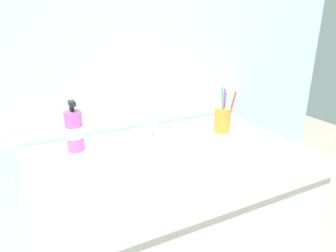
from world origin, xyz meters
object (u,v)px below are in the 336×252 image
Objects in this scene: faucet at (149,123)px; toothbrush_cup at (222,120)px; soap_dispenser at (74,131)px; toothbrush_red at (232,105)px; toothbrush_green at (222,102)px; toothbrush_purple at (224,104)px; toothbrush_blue at (225,105)px.

toothbrush_cup is (0.27, -0.10, -0.00)m from faucet.
soap_dispenser reaches higher than faucet.
faucet is at bearing 2.45° from soap_dispenser.
faucet reaches higher than toothbrush_cup.
toothbrush_red is 0.96× the size of toothbrush_green.
toothbrush_cup is 0.55× the size of soap_dispenser.
toothbrush_cup is at bearing 55.07° from toothbrush_purple.
soap_dispenser is at bearing -177.55° from faucet.
faucet is at bearing 159.65° from toothbrush_cup.
faucet is 0.28m from soap_dispenser.
toothbrush_red reaches higher than toothbrush_cup.
toothbrush_purple is (-0.04, -0.05, 0.01)m from toothbrush_green.
toothbrush_blue reaches higher than soap_dispenser.
toothbrush_purple reaches higher than soap_dispenser.
toothbrush_green is 0.92× the size of toothbrush_purple.
faucet is 0.29m from toothbrush_cup.
toothbrush_cup is 0.08m from toothbrush_green.
toothbrush_red is at bearing -65.98° from toothbrush_green.
toothbrush_cup is at bearing -122.63° from toothbrush_green.
toothbrush_red is at bearing -8.85° from soap_dispenser.
toothbrush_cup is at bearing 174.76° from toothbrush_red.
toothbrush_purple is at bearing -133.45° from toothbrush_blue.
faucet is 0.31m from toothbrush_green.
toothbrush_green is at bearing 56.62° from toothbrush_purple.
toothbrush_red is at bearing -35.43° from toothbrush_blue.
toothbrush_red is 1.02× the size of soap_dispenser.
toothbrush_purple reaches higher than faucet.
toothbrush_green is 0.03m from toothbrush_blue.
toothbrush_green is at bearing 114.02° from toothbrush_red.
toothbrush_cup is 0.48× the size of toothbrush_purple.
toothbrush_cup is 0.07m from toothbrush_purple.
toothbrush_red is 0.03m from toothbrush_blue.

